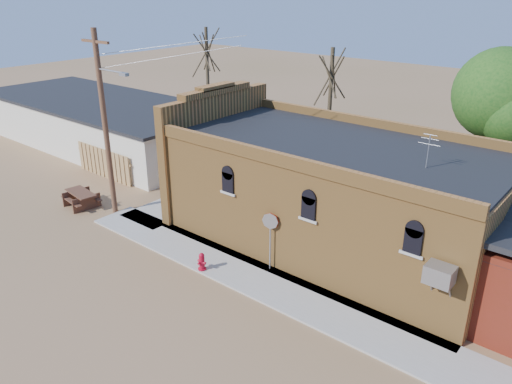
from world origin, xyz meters
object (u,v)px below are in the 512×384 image
Objects in this scene: picnic_table at (81,197)px; fire_hydrant at (202,261)px; utility_pole at (105,121)px; stop_sign at (270,226)px; trash_barrel at (169,191)px; brick_bar at (327,192)px.

fire_hydrant is at bearing 4.17° from picnic_table.
utility_pole is at bearing 159.27° from fire_hydrant.
trash_barrel is at bearing 172.11° from stop_sign.
stop_sign is (9.51, 0.60, -2.78)m from utility_pole.
picnic_table is (-1.97, -0.67, -4.24)m from utility_pole.
stop_sign reaches higher than fire_hydrant.
stop_sign reaches higher than picnic_table.
trash_barrel is at bearing 73.68° from utility_pole.
picnic_table is (-2.82, -3.56, 0.08)m from trash_barrel.
utility_pole is (-9.79, -4.29, 2.43)m from brick_bar.
brick_bar reaches higher than trash_barrel.
utility_pole reaches higher than stop_sign.
stop_sign is at bearing -94.23° from brick_bar.
trash_barrel is (-8.94, -1.41, -1.88)m from brick_bar.
picnic_table is at bearing -157.10° from brick_bar.
trash_barrel reaches higher than picnic_table.
fire_hydrant reaches higher than picnic_table.
brick_bar is at bearing 55.31° from fire_hydrant.
fire_hydrant is at bearing -31.81° from trash_barrel.
trash_barrel is at bearing -171.05° from brick_bar.
utility_pole is 11.99× the size of trash_barrel.
picnic_table is (-11.49, -1.27, -1.46)m from stop_sign.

